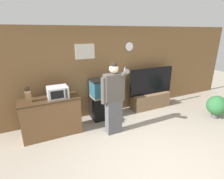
{
  "coord_description": "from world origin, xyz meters",
  "views": [
    {
      "loc": [
        -2.06,
        -2.18,
        2.47
      ],
      "look_at": [
        -0.24,
        1.6,
        1.05
      ],
      "focal_mm": 28.0,
      "sensor_mm": 36.0,
      "label": 1
    }
  ],
  "objects_px": {
    "microwave": "(58,92)",
    "tv_on_stand": "(151,96)",
    "person_standing": "(113,98)",
    "potted_plant": "(217,106)",
    "counter_island": "(52,117)",
    "aquarium_on_stand": "(106,98)",
    "knife_block": "(28,96)"
  },
  "relations": [
    {
      "from": "knife_block",
      "to": "person_standing",
      "type": "height_order",
      "value": "person_standing"
    },
    {
      "from": "knife_block",
      "to": "aquarium_on_stand",
      "type": "xyz_separation_m",
      "value": [
        2.0,
        0.29,
        -0.49
      ]
    },
    {
      "from": "microwave",
      "to": "person_standing",
      "type": "height_order",
      "value": "person_standing"
    },
    {
      "from": "microwave",
      "to": "counter_island",
      "type": "bearing_deg",
      "value": 178.37
    },
    {
      "from": "microwave",
      "to": "potted_plant",
      "type": "height_order",
      "value": "microwave"
    },
    {
      "from": "microwave",
      "to": "aquarium_on_stand",
      "type": "bearing_deg",
      "value": 12.05
    },
    {
      "from": "aquarium_on_stand",
      "to": "potted_plant",
      "type": "xyz_separation_m",
      "value": [
        2.92,
        -1.46,
        -0.21
      ]
    },
    {
      "from": "knife_block",
      "to": "potted_plant",
      "type": "distance_m",
      "value": 5.11
    },
    {
      "from": "counter_island",
      "to": "potted_plant",
      "type": "xyz_separation_m",
      "value": [
        4.48,
        -1.18,
        -0.1
      ]
    },
    {
      "from": "tv_on_stand",
      "to": "person_standing",
      "type": "xyz_separation_m",
      "value": [
        -1.79,
        -0.83,
        0.54
      ]
    },
    {
      "from": "counter_island",
      "to": "person_standing",
      "type": "relative_size",
      "value": 0.77
    },
    {
      "from": "potted_plant",
      "to": "person_standing",
      "type": "bearing_deg",
      "value": 169.06
    },
    {
      "from": "microwave",
      "to": "tv_on_stand",
      "type": "distance_m",
      "value": 3.07
    },
    {
      "from": "counter_island",
      "to": "person_standing",
      "type": "distance_m",
      "value": 1.58
    },
    {
      "from": "counter_island",
      "to": "person_standing",
      "type": "bearing_deg",
      "value": -22.59
    },
    {
      "from": "counter_island",
      "to": "potted_plant",
      "type": "relative_size",
      "value": 2.06
    },
    {
      "from": "knife_block",
      "to": "aquarium_on_stand",
      "type": "height_order",
      "value": "knife_block"
    },
    {
      "from": "counter_island",
      "to": "potted_plant",
      "type": "bearing_deg",
      "value": -14.71
    },
    {
      "from": "microwave",
      "to": "knife_block",
      "type": "distance_m",
      "value": 0.64
    },
    {
      "from": "microwave",
      "to": "aquarium_on_stand",
      "type": "height_order",
      "value": "microwave"
    },
    {
      "from": "counter_island",
      "to": "tv_on_stand",
      "type": "xyz_separation_m",
      "value": [
        3.18,
        0.25,
        -0.08
      ]
    },
    {
      "from": "microwave",
      "to": "person_standing",
      "type": "xyz_separation_m",
      "value": [
        1.19,
        -0.57,
        -0.15
      ]
    },
    {
      "from": "counter_island",
      "to": "tv_on_stand",
      "type": "relative_size",
      "value": 0.87
    },
    {
      "from": "tv_on_stand",
      "to": "counter_island",
      "type": "bearing_deg",
      "value": -175.51
    },
    {
      "from": "counter_island",
      "to": "knife_block",
      "type": "bearing_deg",
      "value": -179.77
    },
    {
      "from": "tv_on_stand",
      "to": "person_standing",
      "type": "relative_size",
      "value": 0.89
    },
    {
      "from": "potted_plant",
      "to": "microwave",
      "type": "bearing_deg",
      "value": 164.7
    },
    {
      "from": "tv_on_stand",
      "to": "potted_plant",
      "type": "xyz_separation_m",
      "value": [
        1.31,
        -1.43,
        -0.02
      ]
    },
    {
      "from": "counter_island",
      "to": "aquarium_on_stand",
      "type": "xyz_separation_m",
      "value": [
        1.57,
        0.29,
        0.11
      ]
    },
    {
      "from": "microwave",
      "to": "person_standing",
      "type": "bearing_deg",
      "value": -25.71
    },
    {
      "from": "aquarium_on_stand",
      "to": "tv_on_stand",
      "type": "xyz_separation_m",
      "value": [
        1.61,
        -0.04,
        -0.19
      ]
    },
    {
      "from": "microwave",
      "to": "tv_on_stand",
      "type": "height_order",
      "value": "tv_on_stand"
    }
  ]
}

